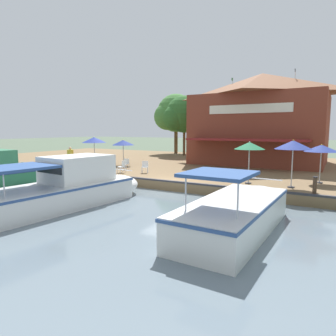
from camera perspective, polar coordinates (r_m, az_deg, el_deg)
name	(u,v)px	position (r m, az deg, el deg)	size (l,w,h in m)	color
ground_plane	(168,192)	(17.79, -0.07, -4.62)	(220.00, 220.00, 0.00)	#4C5B47
quay_deck	(228,167)	(27.70, 11.33, 0.15)	(22.00, 56.00, 0.60)	brown
quay_edge_fender	(168,181)	(17.75, 0.09, -2.51)	(0.20, 50.40, 0.10)	#2D2D33
waterfront_restaurant	(261,118)	(29.26, 17.27, 9.07)	(10.63, 11.61, 8.29)	brown
patio_umbrella_far_corner	(123,143)	(26.26, -8.55, 4.80)	(1.94, 1.94, 2.24)	#B7B7B7
patio_umbrella_back_row	(293,145)	(17.08, 22.74, 4.08)	(1.91, 1.91, 2.56)	#B7B7B7
patio_umbrella_mid_patio_left	(249,146)	(17.59, 15.26, 4.09)	(1.72, 1.72, 2.43)	#B7B7B7
patio_umbrella_mid_patio_right	(94,140)	(28.18, -13.90, 5.22)	(2.18, 2.18, 2.46)	#B7B7B7
patio_umbrella_near_quay_edge	(321,148)	(19.26, 27.20, 3.35)	(1.89, 1.89, 2.26)	#B7B7B7
cafe_chair_facing_river	(122,166)	(21.74, -8.73, 0.35)	(0.57, 0.57, 0.85)	white
cafe_chair_beside_entrance	(145,166)	(21.46, -4.42, 0.32)	(0.59, 0.59, 0.85)	white
cafe_chair_mid_patio	(89,158)	(28.95, -14.86, 1.90)	(0.52, 0.52, 0.85)	white
cafe_chair_under_first_umbrella	(126,163)	(23.45, -8.04, 0.86)	(0.49, 0.49, 0.85)	white
person_near_entrance	(70,155)	(24.84, -18.11, 2.39)	(0.50, 0.50, 1.75)	#2D5193
motorboat_far_downstream	(240,210)	(11.52, 13.61, -7.81)	(7.51, 2.57, 2.32)	silver
motorboat_nearest_quay	(71,187)	(15.21, -17.94, -3.51)	(9.15, 3.55, 2.34)	silver
mooring_post	(315,186)	(15.69, 26.17, -3.06)	(0.22, 0.22, 0.90)	#473323
tree_downstream_bank	(182,115)	(36.14, 2.72, 10.01)	(4.61, 4.39, 7.11)	brown
tree_behind_restaurant	(174,114)	(39.44, 1.12, 10.23)	(5.16, 4.92, 7.70)	brown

